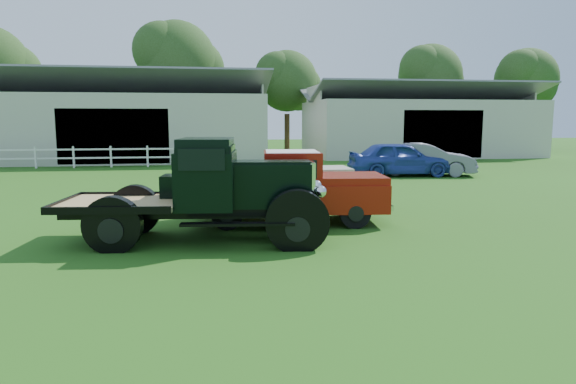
{
  "coord_description": "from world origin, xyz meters",
  "views": [
    {
      "loc": [
        -1.52,
        -10.01,
        2.65
      ],
      "look_at": [
        0.2,
        1.2,
        1.05
      ],
      "focal_mm": 32.0,
      "sensor_mm": 36.0,
      "label": 1
    }
  ],
  "objects": [
    {
      "name": "fence_rail",
      "position": [
        -8.0,
        20.0,
        0.6
      ],
      "size": [
        14.2,
        0.16,
        1.2
      ],
      "primitive_type": null,
      "color": "white",
      "rests_on": "ground"
    },
    {
      "name": "tree_d",
      "position": [
        18.0,
        34.0,
        5.0
      ],
      "size": [
        6.0,
        6.0,
        10.0
      ],
      "primitive_type": null,
      "color": "#1E380F",
      "rests_on": "ground"
    },
    {
      "name": "misc_car_blue",
      "position": [
        7.43,
        13.25,
        0.82
      ],
      "size": [
        4.97,
        2.33,
        1.64
      ],
      "primitive_type": "imported",
      "rotation": [
        0.0,
        0.0,
        1.49
      ],
      "color": "#273E9A",
      "rests_on": "ground"
    },
    {
      "name": "vintage_flatbed",
      "position": [
        -1.69,
        1.23,
        1.13
      ],
      "size": [
        5.91,
        2.87,
        2.26
      ],
      "primitive_type": null,
      "rotation": [
        0.0,
        0.0,
        -0.11
      ],
      "color": "black",
      "rests_on": "ground"
    },
    {
      "name": "white_pickup",
      "position": [
        0.83,
        6.24,
        0.82
      ],
      "size": [
        4.49,
        1.8,
        1.64
      ],
      "primitive_type": null,
      "rotation": [
        0.0,
        0.0,
        -0.01
      ],
      "color": "beige",
      "rests_on": "ground"
    },
    {
      "name": "tree_c",
      "position": [
        5.0,
        33.0,
        4.5
      ],
      "size": [
        5.4,
        5.4,
        9.0
      ],
      "primitive_type": null,
      "color": "#1E380F",
      "rests_on": "ground"
    },
    {
      "name": "red_pickup",
      "position": [
        0.47,
        2.97,
        0.94
      ],
      "size": [
        5.33,
        2.49,
        1.88
      ],
      "primitive_type": null,
      "rotation": [
        0.0,
        0.0,
        -0.1
      ],
      "color": "maroon",
      "rests_on": "ground"
    },
    {
      "name": "misc_car_grey",
      "position": [
        8.73,
        13.32,
        0.77
      ],
      "size": [
        4.94,
        3.03,
        1.54
      ],
      "primitive_type": "imported",
      "rotation": [
        0.0,
        0.0,
        1.25
      ],
      "color": "slate",
      "rests_on": "ground"
    },
    {
      "name": "tree_e",
      "position": [
        26.0,
        32.0,
        4.75
      ],
      "size": [
        5.7,
        5.7,
        9.5
      ],
      "primitive_type": null,
      "color": "#1E380F",
      "rests_on": "ground"
    },
    {
      "name": "shed_left",
      "position": [
        -7.0,
        26.0,
        2.8
      ],
      "size": [
        18.8,
        10.2,
        5.6
      ],
      "primitive_type": null,
      "color": "#AAAB9F",
      "rests_on": "ground"
    },
    {
      "name": "ground",
      "position": [
        0.0,
        0.0,
        0.0
      ],
      "size": [
        120.0,
        120.0,
        0.0
      ],
      "primitive_type": "plane",
      "color": "#265415"
    },
    {
      "name": "tree_b",
      "position": [
        -4.0,
        34.0,
        5.75
      ],
      "size": [
        6.9,
        6.9,
        11.5
      ],
      "primitive_type": null,
      "color": "#1E380F",
      "rests_on": "ground"
    },
    {
      "name": "shed_right",
      "position": [
        14.0,
        27.0,
        2.6
      ],
      "size": [
        16.8,
        9.2,
        5.2
      ],
      "primitive_type": null,
      "color": "#AAAB9F",
      "rests_on": "ground"
    }
  ]
}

